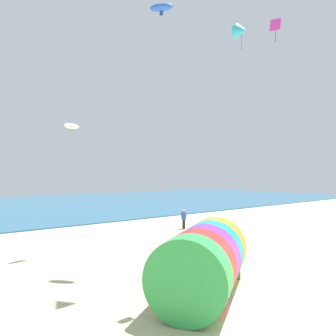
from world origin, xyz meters
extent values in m
plane|color=#CCBA8C|center=(0.00, 0.00, 0.00)|extent=(120.00, 120.00, 0.00)
cylinder|color=green|center=(-2.67, 1.40, 1.26)|extent=(2.22, 2.69, 2.53)
cylinder|color=red|center=(-1.80, 1.94, 1.26)|extent=(2.22, 2.69, 2.53)
cylinder|color=purple|center=(-0.93, 2.49, 1.26)|extent=(2.22, 2.69, 2.53)
cylinder|color=teal|center=(-0.06, 3.04, 1.26)|extent=(2.22, 2.69, 2.53)
cylinder|color=orange|center=(0.80, 3.59, 1.26)|extent=(2.22, 2.69, 2.53)
cylinder|color=black|center=(1.26, 3.87, 1.26)|extent=(1.29, 2.00, 2.33)
cylinder|color=#383D56|center=(2.01, 4.40, 0.41)|extent=(0.24, 0.24, 0.81)
cube|color=#2D4CA5|center=(2.01, 4.40, 1.12)|extent=(0.42, 0.36, 0.61)
sphere|color=tan|center=(2.01, 4.40, 1.55)|extent=(0.22, 0.22, 0.22)
cube|color=#D1339E|center=(8.74, 5.78, 13.72)|extent=(0.62, 0.75, 0.88)
cylinder|color=#7D1E5E|center=(8.74, 5.78, 13.07)|extent=(0.03, 0.03, 0.94)
ellipsoid|color=white|center=(-2.08, 11.53, 7.00)|extent=(1.03, 0.64, 0.41)
cube|color=gray|center=(-2.08, 11.53, 6.80)|extent=(0.14, 0.05, 0.25)
cone|color=#2DB2C6|center=(9.36, 8.90, 14.59)|extent=(1.18, 1.40, 1.26)
cylinder|color=#1B6B77|center=(9.36, 8.90, 13.78)|extent=(0.03, 0.03, 1.09)
ellipsoid|color=blue|center=(0.74, 7.10, 12.75)|extent=(1.14, 1.23, 0.47)
cube|color=navy|center=(0.74, 7.10, 12.50)|extent=(0.12, 0.14, 0.30)
cylinder|color=black|center=(8.09, 13.66, 0.38)|extent=(0.24, 0.24, 0.77)
cube|color=#2D4CA5|center=(8.09, 13.66, 1.05)|extent=(0.34, 0.42, 0.57)
sphere|color=tan|center=(8.09, 13.66, 1.47)|extent=(0.21, 0.21, 0.21)
cylinder|color=#383D56|center=(3.64, 6.54, 0.41)|extent=(0.24, 0.24, 0.83)
cube|color=#338C4C|center=(3.64, 6.54, 1.14)|extent=(0.41, 0.41, 0.62)
sphere|color=tan|center=(3.64, 6.54, 1.58)|extent=(0.22, 0.22, 0.22)
cube|color=#268C4C|center=(1.59, 3.20, 0.18)|extent=(0.61, 0.63, 0.36)
camera|label=1|loc=(-9.23, -5.79, 4.37)|focal=35.00mm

